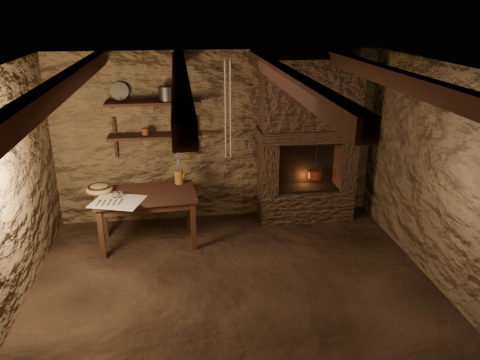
{
  "coord_description": "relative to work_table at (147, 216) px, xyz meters",
  "views": [
    {
      "loc": [
        -0.53,
        -4.35,
        2.97
      ],
      "look_at": [
        0.17,
        0.9,
        0.96
      ],
      "focal_mm": 35.0,
      "sensor_mm": 36.0,
      "label": 1
    }
  ],
  "objects": [
    {
      "name": "linen_cloth",
      "position": [
        -0.32,
        -0.25,
        0.33
      ],
      "size": [
        0.7,
        0.63,
        0.01
      ],
      "primitive_type": "cube",
      "rotation": [
        0.0,
        0.0,
        -0.31
      ],
      "color": "white",
      "rests_on": "work_table"
    },
    {
      "name": "beam_far_left",
      "position": [
        -0.51,
        -1.26,
        1.93
      ],
      "size": [
        0.14,
        3.95,
        0.16
      ],
      "primitive_type": "cube",
      "color": "black",
      "rests_on": "ceiling"
    },
    {
      "name": "hearth",
      "position": [
        2.24,
        0.51,
        0.84
      ],
      "size": [
        1.43,
        0.51,
        2.3
      ],
      "color": "#36241B",
      "rests_on": "floor"
    },
    {
      "name": "floor",
      "position": [
        0.99,
        -1.26,
        -0.38
      ],
      "size": [
        4.5,
        4.5,
        0.0
      ],
      "primitive_type": "plane",
      "color": "black",
      "rests_on": "ground"
    },
    {
      "name": "left_wall",
      "position": [
        -1.26,
        -1.26,
        0.82
      ],
      "size": [
        0.04,
        4.0,
        2.4
      ],
      "primitive_type": "cube",
      "color": "#4A3722",
      "rests_on": "floor"
    },
    {
      "name": "tin_pan",
      "position": [
        -0.29,
        0.68,
        1.51
      ],
      "size": [
        0.25,
        0.13,
        0.24
      ],
      "primitive_type": "cylinder",
      "rotation": [
        1.26,
        0.0,
        -0.09
      ],
      "color": "#999A95",
      "rests_on": "shelf_upper"
    },
    {
      "name": "front_wall",
      "position": [
        0.99,
        -3.26,
        0.82
      ],
      "size": [
        4.5,
        0.04,
        2.4
      ],
      "primitive_type": "cube",
      "color": "#4A3722",
      "rests_on": "floor"
    },
    {
      "name": "rusty_tin",
      "position": [
        0.01,
        0.58,
        0.98
      ],
      "size": [
        0.12,
        0.12,
        0.09
      ],
      "primitive_type": "cylinder",
      "rotation": [
        0.0,
        0.0,
        0.38
      ],
      "color": "#532610",
      "rests_on": "shelf_lower"
    },
    {
      "name": "wooden_bowl",
      "position": [
        -0.58,
        0.1,
        0.37
      ],
      "size": [
        0.4,
        0.4,
        0.12
      ],
      "primitive_type": "ellipsoid",
      "rotation": [
        0.0,
        0.0,
        0.21
      ],
      "color": "#A17F46",
      "rests_on": "work_table"
    },
    {
      "name": "red_pot",
      "position": [
        2.36,
        0.46,
        0.31
      ],
      "size": [
        0.21,
        0.21,
        0.54
      ],
      "rotation": [
        0.0,
        0.0,
        -0.18
      ],
      "color": "maroon",
      "rests_on": "hearth"
    },
    {
      "name": "back_wall",
      "position": [
        0.99,
        0.74,
        0.82
      ],
      "size": [
        4.5,
        0.04,
        2.4
      ],
      "primitive_type": "cube",
      "color": "#4A3722",
      "rests_on": "floor"
    },
    {
      "name": "shelf_upper",
      "position": [
        0.14,
        0.58,
        1.37
      ],
      "size": [
        1.25,
        0.3,
        0.04
      ],
      "primitive_type": "cube",
      "color": "black",
      "rests_on": "back_wall"
    },
    {
      "name": "drinking_glasses",
      "position": [
        -0.3,
        -0.13,
        0.38
      ],
      "size": [
        0.19,
        0.06,
        0.08
      ],
      "primitive_type": null,
      "color": "silver",
      "rests_on": "linen_cloth"
    },
    {
      "name": "right_wall",
      "position": [
        3.24,
        -1.26,
        0.82
      ],
      "size": [
        0.04,
        4.0,
        2.4
      ],
      "primitive_type": "cube",
      "color": "#4A3722",
      "rests_on": "floor"
    },
    {
      "name": "beam_mid_left",
      "position": [
        0.49,
        -1.26,
        1.93
      ],
      "size": [
        0.14,
        3.95,
        0.16
      ],
      "primitive_type": "cube",
      "color": "black",
      "rests_on": "ceiling"
    },
    {
      "name": "ceiling",
      "position": [
        0.99,
        -1.26,
        2.02
      ],
      "size": [
        4.5,
        4.0,
        0.04
      ],
      "primitive_type": "cube",
      "color": "black",
      "rests_on": "back_wall"
    },
    {
      "name": "beam_far_right",
      "position": [
        2.49,
        -1.26,
        1.93
      ],
      "size": [
        0.14,
        3.95,
        0.16
      ],
      "primitive_type": "cube",
      "color": "black",
      "rests_on": "ceiling"
    },
    {
      "name": "work_table",
      "position": [
        0.0,
        0.0,
        0.0
      ],
      "size": [
        1.3,
        0.81,
        0.71
      ],
      "rotation": [
        0.0,
        0.0,
        0.08
      ],
      "color": "black",
      "rests_on": "floor"
    },
    {
      "name": "pewter_cutlery_row",
      "position": [
        -0.32,
        -0.27,
        0.34
      ],
      "size": [
        0.53,
        0.33,
        0.01
      ],
      "primitive_type": null,
      "rotation": [
        0.0,
        0.0,
        -0.31
      ],
      "color": "#9C998E",
      "rests_on": "linen_cloth"
    },
    {
      "name": "beam_mid_right",
      "position": [
        1.49,
        -1.26,
        1.93
      ],
      "size": [
        0.14,
        3.95,
        0.16
      ],
      "primitive_type": "cube",
      "color": "black",
      "rests_on": "ceiling"
    },
    {
      "name": "shelf_lower",
      "position": [
        0.14,
        0.58,
        0.92
      ],
      "size": [
        1.25,
        0.3,
        0.04
      ],
      "primitive_type": "cube",
      "color": "black",
      "rests_on": "back_wall"
    },
    {
      "name": "small_kettle",
      "position": [
        0.44,
        0.58,
        0.99
      ],
      "size": [
        0.18,
        0.16,
        0.16
      ],
      "primitive_type": null,
      "rotation": [
        0.0,
        0.0,
        -0.34
      ],
      "color": "#999A95",
      "rests_on": "shelf_lower"
    },
    {
      "name": "hanging_ropes",
      "position": [
        1.04,
        -0.21,
        1.42
      ],
      "size": [
        0.08,
        0.08,
        1.2
      ],
      "primitive_type": null,
      "color": "#C8AC8D",
      "rests_on": "ceiling"
    },
    {
      "name": "iron_stockpot",
      "position": [
        0.33,
        0.58,
        1.47
      ],
      "size": [
        0.28,
        0.28,
        0.17
      ],
      "primitive_type": "cylinder",
      "rotation": [
        0.0,
        0.0,
        0.27
      ],
      "color": "#2B2926",
      "rests_on": "shelf_upper"
    },
    {
      "name": "stoneware_jug",
      "position": [
        0.43,
        0.28,
        0.51
      ],
      "size": [
        0.14,
        0.13,
        0.42
      ],
      "rotation": [
        0.0,
        0.0,
        0.14
      ],
      "color": "#AA6D20",
      "rests_on": "work_table"
    }
  ]
}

